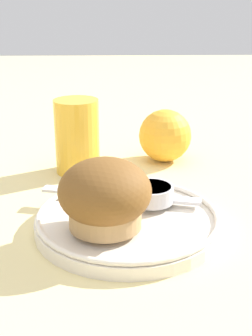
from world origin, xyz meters
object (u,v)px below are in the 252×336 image
object	(u,v)px
butter_knife	(120,195)
orange_fruit	(165,136)
juice_glass	(77,136)
muffin	(105,196)

from	to	relation	value
butter_knife	orange_fruit	distance (m)	0.19
orange_fruit	juice_glass	xyz separation A→B (m)	(-0.13, -0.04, 0.01)
muffin	juice_glass	world-z (taller)	juice_glass
orange_fruit	butter_knife	bearing A→B (deg)	-111.85
muffin	butter_knife	world-z (taller)	muffin
orange_fruit	juice_glass	distance (m)	0.14
butter_knife	orange_fruit	size ratio (longest dim) A/B	2.35
muffin	butter_knife	size ratio (longest dim) A/B	0.50
juice_glass	orange_fruit	bearing A→B (deg)	18.39
butter_knife	juice_glass	bearing A→B (deg)	126.97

